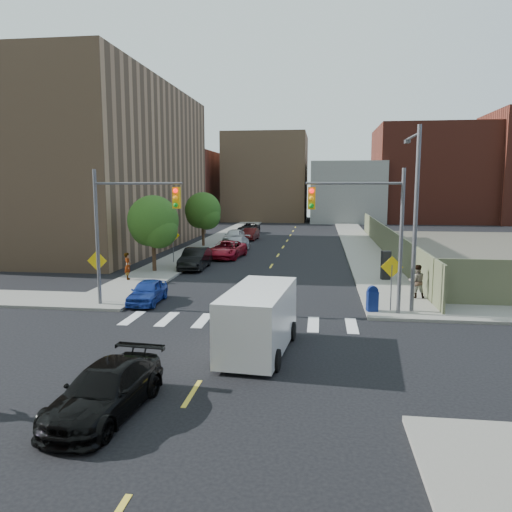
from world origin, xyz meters
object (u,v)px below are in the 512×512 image
(mailbox, at_px, (372,299))
(parked_car_maroon, at_px, (250,234))
(black_sedan, at_px, (105,391))
(parked_car_blue, at_px, (148,292))
(pedestrian_east, at_px, (417,281))
(cargo_van, at_px, (259,318))
(parked_car_white, at_px, (234,236))
(parked_car_red, at_px, (227,250))
(parked_car_silver, at_px, (236,244))
(pedestrian_west, at_px, (128,266))
(parked_car_black, at_px, (195,259))
(parked_car_grey, at_px, (249,228))
(payphone, at_px, (386,265))

(mailbox, bearing_deg, parked_car_maroon, 96.20)
(black_sedan, bearing_deg, parked_car_blue, 110.12)
(black_sedan, height_order, pedestrian_east, pedestrian_east)
(cargo_van, bearing_deg, parked_car_white, 106.93)
(pedestrian_east, bearing_deg, parked_car_red, -49.68)
(parked_car_maroon, bearing_deg, parked_car_red, -86.90)
(parked_car_silver, bearing_deg, parked_car_maroon, 95.67)
(parked_car_blue, bearing_deg, parked_car_silver, 84.77)
(parked_car_white, xyz_separation_m, pedestrian_east, (14.47, -25.18, 0.28))
(parked_car_blue, xyz_separation_m, parked_car_white, (-0.20, 27.70, 0.15))
(pedestrian_west, bearing_deg, black_sedan, -179.79)
(parked_car_white, bearing_deg, pedestrian_east, -57.59)
(parked_car_red, bearing_deg, cargo_van, -70.55)
(parked_car_silver, bearing_deg, pedestrian_east, -49.15)
(parked_car_white, height_order, pedestrian_west, pedestrian_west)
(parked_car_blue, relative_size, parked_car_maroon, 0.90)
(pedestrian_east, bearing_deg, parked_car_blue, 7.61)
(parked_car_black, relative_size, parked_car_grey, 0.98)
(parked_car_white, xyz_separation_m, pedestrian_west, (-3.09, -22.14, 0.25))
(parked_car_grey, xyz_separation_m, mailbox, (11.80, -39.46, 0.08))
(mailbox, xyz_separation_m, pedestrian_east, (2.67, 3.27, 0.30))
(parked_car_red, distance_m, black_sedan, 29.48)
(parked_car_maroon, xyz_separation_m, pedestrian_east, (13.17, -28.57, 0.38))
(cargo_van, bearing_deg, parked_car_grey, 104.20)
(parked_car_red, relative_size, parked_car_maroon, 1.30)
(parked_car_silver, relative_size, pedestrian_west, 2.77)
(parked_car_maroon, bearing_deg, parked_car_blue, -88.92)
(parked_car_black, height_order, pedestrian_west, pedestrian_west)
(parked_car_black, xyz_separation_m, parked_car_white, (0.00, 16.72, -0.00))
(mailbox, bearing_deg, payphone, 66.87)
(parked_car_red, distance_m, pedestrian_east, 19.42)
(parked_car_white, xyz_separation_m, mailbox, (11.80, -28.45, -0.02))
(cargo_van, height_order, mailbox, cargo_van)
(parked_car_blue, xyz_separation_m, parked_car_silver, (1.10, 21.19, 0.08))
(parked_car_silver, bearing_deg, parked_car_white, 106.98)
(black_sedan, distance_m, pedestrian_east, 18.68)
(parked_car_red, xyz_separation_m, mailbox, (10.50, -17.54, 0.02))
(mailbox, height_order, pedestrian_west, pedestrian_west)
(parked_car_blue, height_order, pedestrian_east, pedestrian_east)
(parked_car_blue, distance_m, black_sedan, 13.04)
(parked_car_maroon, distance_m, payphone, 26.29)
(parked_car_blue, relative_size, parked_car_silver, 0.76)
(parked_car_white, distance_m, payphone, 24.04)
(parked_car_silver, height_order, black_sedan, parked_car_silver)
(parked_car_grey, xyz_separation_m, pedestrian_west, (-3.09, -33.15, 0.35))
(mailbox, bearing_deg, parked_car_black, 123.13)
(parked_car_grey, bearing_deg, parked_car_red, -82.33)
(parked_car_red, relative_size, cargo_van, 0.97)
(mailbox, distance_m, payphone, 8.70)
(parked_car_red, bearing_deg, parked_car_grey, 99.20)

